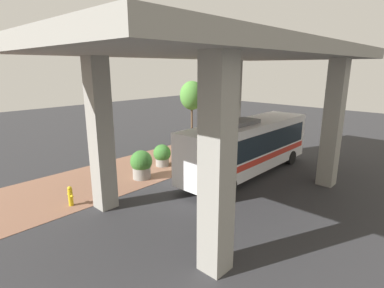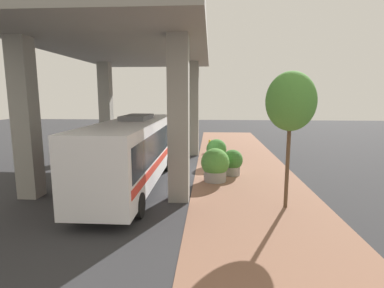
# 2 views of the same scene
# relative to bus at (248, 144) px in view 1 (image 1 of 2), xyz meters

# --- Properties ---
(ground_plane) EXTENTS (80.00, 80.00, 0.00)m
(ground_plane) POSITION_rel_bus_xyz_m (-3.06, -3.58, -2.00)
(ground_plane) COLOR #2D2D30
(ground_plane) RESTS_ON ground
(sidewalk_strip) EXTENTS (6.00, 40.00, 0.02)m
(sidewalk_strip) POSITION_rel_bus_xyz_m (-6.06, -3.58, -1.99)
(sidewalk_strip) COLOR #845B47
(sidewalk_strip) RESTS_ON ground
(overpass) EXTENTS (9.40, 18.59, 7.89)m
(overpass) POSITION_rel_bus_xyz_m (0.94, -3.58, 4.87)
(overpass) COLOR gray
(overpass) RESTS_ON ground
(bus) EXTENTS (2.72, 11.03, 3.69)m
(bus) POSITION_rel_bus_xyz_m (0.00, 0.00, 0.00)
(bus) COLOR silver
(bus) RESTS_ON ground
(fire_hydrant) EXTENTS (0.48, 0.23, 1.05)m
(fire_hydrant) POSITION_rel_bus_xyz_m (-3.91, -10.04, -1.47)
(fire_hydrant) COLOR gold
(fire_hydrant) RESTS_ON ground
(planter_front) EXTENTS (1.22, 1.22, 1.55)m
(planter_front) POSITION_rel_bus_xyz_m (-5.28, -2.70, -1.20)
(planter_front) COLOR gray
(planter_front) RESTS_ON ground
(planter_middle) EXTENTS (1.57, 1.57, 1.86)m
(planter_middle) POSITION_rel_bus_xyz_m (-4.23, -1.36, -1.08)
(planter_middle) COLOR gray
(planter_middle) RESTS_ON ground
(planter_back) EXTENTS (1.37, 1.37, 1.81)m
(planter_back) POSITION_rel_bus_xyz_m (-4.37, -5.21, -1.07)
(planter_back) COLOR gray
(planter_back) RESTS_ON ground
(street_tree_near) EXTENTS (2.01, 2.01, 5.70)m
(street_tree_near) POSITION_rel_bus_xyz_m (-7.19, 2.41, 2.48)
(street_tree_near) COLOR brown
(street_tree_near) RESTS_ON ground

